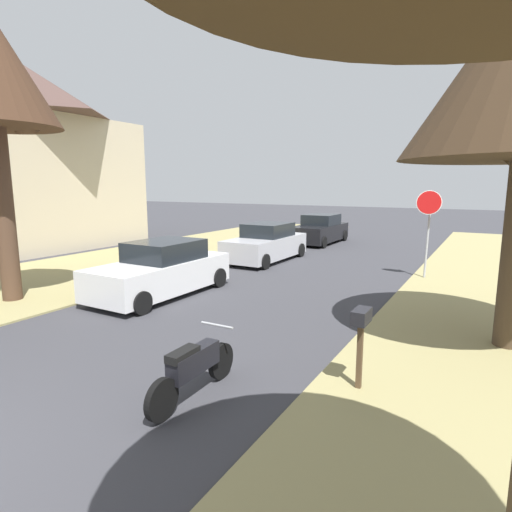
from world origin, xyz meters
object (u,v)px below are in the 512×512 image
object	(u,v)px
stop_sign_far	(428,215)
parked_sedan_white	(162,270)
parked_motorcycle	(193,367)
curbside_mailbox	(361,326)
parked_sedan_black	(320,230)
parked_sedan_silver	(266,244)

from	to	relation	value
stop_sign_far	parked_sedan_white	distance (m)	8.89
parked_sedan_white	parked_motorcycle	world-z (taller)	parked_sedan_white
parked_motorcycle	curbside_mailbox	xyz separation A→B (m)	(2.09, 1.45, 0.57)
parked_sedan_white	parked_sedan_black	xyz separation A→B (m)	(-0.02, 12.63, 0.00)
stop_sign_far	curbside_mailbox	size ratio (longest dim) A/B	2.33
stop_sign_far	parked_sedan_black	size ratio (longest dim) A/B	0.67
parked_sedan_black	curbside_mailbox	distance (m)	16.86
parked_motorcycle	parked_sedan_white	bearing A→B (deg)	136.55
parked_sedan_black	parked_sedan_silver	bearing A→B (deg)	-90.10
parked_sedan_black	curbside_mailbox	size ratio (longest dim) A/B	3.47
curbside_mailbox	parked_sedan_white	bearing A→B (deg)	156.77
stop_sign_far	parked_motorcycle	xyz separation A→B (m)	(-1.80, -10.36, -1.70)
parked_motorcycle	parked_sedan_silver	bearing A→B (deg)	113.10
parked_sedan_silver	parked_motorcycle	xyz separation A→B (m)	(4.58, -10.73, -0.24)
parked_sedan_silver	stop_sign_far	bearing A→B (deg)	-3.33
parked_sedan_white	curbside_mailbox	size ratio (longest dim) A/B	3.47
stop_sign_far	parked_sedan_black	bearing A→B (deg)	134.08
stop_sign_far	parked_sedan_silver	world-z (taller)	stop_sign_far
curbside_mailbox	parked_sedan_silver	bearing A→B (deg)	125.72
parked_sedan_white	parked_sedan_black	size ratio (longest dim) A/B	1.00
parked_sedan_white	parked_sedan_silver	size ratio (longest dim) A/B	1.00
stop_sign_far	parked_sedan_silver	distance (m)	6.55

